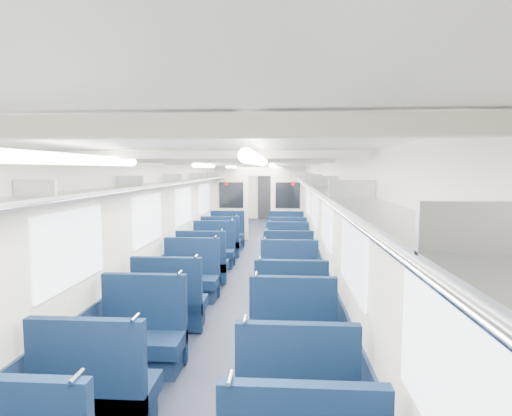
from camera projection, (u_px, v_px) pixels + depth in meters
floor at (251, 266)px, 9.24m from camera, size 2.80×18.00×0.01m
ceiling at (251, 162)px, 9.02m from camera, size 2.80×18.00×0.01m
wall_left at (189, 214)px, 9.22m from camera, size 0.02×18.00×2.35m
dado_left at (191, 250)px, 9.30m from camera, size 0.03×17.90×0.70m
wall_right at (313, 215)px, 9.04m from camera, size 0.02×18.00×2.35m
dado_right at (312, 252)px, 9.12m from camera, size 0.03×17.90×0.70m
wall_far at (266, 192)px, 18.07m from camera, size 2.80×0.02×2.35m
luggage_rack_left at (197, 179)px, 9.13m from camera, size 0.36×17.40×0.18m
luggage_rack_right at (305, 180)px, 8.98m from camera, size 0.36×17.40×0.18m
windows at (249, 206)px, 8.65m from camera, size 2.78×15.60×0.75m
ceiling_fittings at (250, 165)px, 8.76m from camera, size 2.70×16.06×0.11m
end_door at (266, 196)px, 18.03m from camera, size 0.75×0.06×2.00m
bulkhead at (259, 200)px, 12.59m from camera, size 2.80×0.10×2.35m
seat_4 at (96, 395)px, 3.37m from camera, size 0.95×0.53×1.07m
seat_5 at (296, 402)px, 3.28m from camera, size 0.95×0.53×1.07m
seat_6 at (142, 340)px, 4.46m from camera, size 0.95×0.53×1.07m
seat_7 at (293, 344)px, 4.35m from camera, size 0.95×0.53×1.07m
seat_8 at (170, 306)px, 5.58m from camera, size 0.95×0.53×1.07m
seat_9 at (291, 310)px, 5.41m from camera, size 0.95×0.53×1.07m
seat_10 at (191, 280)px, 6.86m from camera, size 0.95×0.53×1.07m
seat_11 at (289, 284)px, 6.65m from camera, size 0.95×0.53×1.07m
seat_12 at (203, 266)px, 7.86m from camera, size 0.95×0.53×1.07m
seat_13 at (288, 266)px, 7.90m from camera, size 0.95×0.53×1.07m
seat_14 at (214, 253)px, 9.12m from camera, size 0.95×0.53×1.07m
seat_15 at (287, 254)px, 8.94m from camera, size 0.95×0.53×1.07m
seat_16 at (221, 244)px, 10.22m from camera, size 0.95×0.53×1.07m
seat_17 at (287, 245)px, 10.08m from camera, size 0.95×0.53×1.07m
seat_18 at (227, 236)px, 11.34m from camera, size 0.95×0.53×1.07m
seat_19 at (286, 237)px, 11.23m from camera, size 0.95×0.53×1.07m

